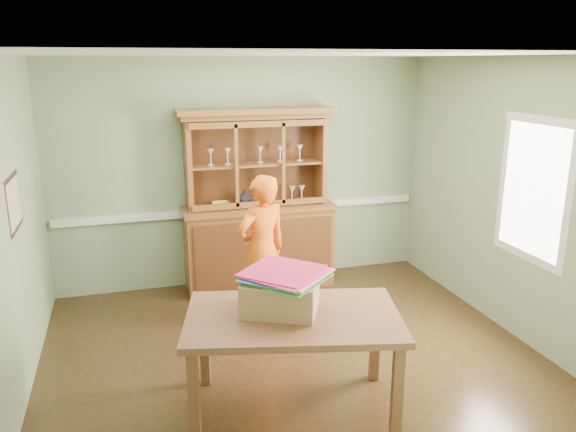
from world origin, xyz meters
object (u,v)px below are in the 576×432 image
object	(u,v)px
cardboard_box	(280,295)
person	(262,251)
dining_table	(293,326)
china_hutch	(258,226)

from	to	relation	value
cardboard_box	person	size ratio (longest dim) A/B	0.35
cardboard_box	person	world-z (taller)	person
dining_table	cardboard_box	size ratio (longest dim) A/B	3.26
china_hutch	person	size ratio (longest dim) A/B	1.35
dining_table	person	distance (m)	1.56
dining_table	china_hutch	bearing A→B (deg)	95.88
cardboard_box	person	distance (m)	1.48
dining_table	person	bearing A→B (deg)	98.28
dining_table	cardboard_box	world-z (taller)	cardboard_box
china_hutch	person	bearing A→B (deg)	-101.28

